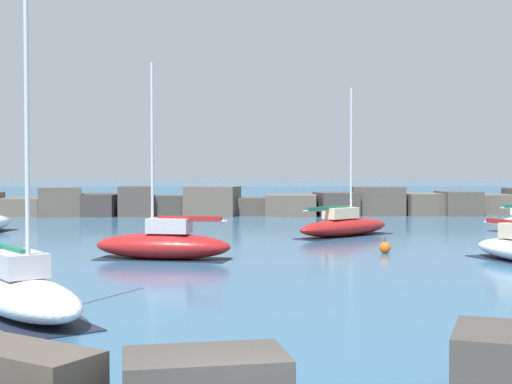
# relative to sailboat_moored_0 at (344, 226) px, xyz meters

# --- Properties ---
(open_sea_beyond) EXTENTS (400.00, 116.00, 0.01)m
(open_sea_beyond) POSITION_rel_sailboat_moored_0_xyz_m (-6.52, 80.83, -0.63)
(open_sea_beyond) COLOR #235175
(open_sea_beyond) RESTS_ON ground
(breakwater_jetty) EXTENTS (60.01, 6.91, 2.55)m
(breakwater_jetty) POSITION_rel_sailboat_moored_0_xyz_m (-5.31, 20.80, 0.39)
(breakwater_jetty) COLOR #423D38
(breakwater_jetty) RESTS_ON ground
(sailboat_moored_0) EXTENTS (6.85, 6.20, 8.79)m
(sailboat_moored_0) POSITION_rel_sailboat_moored_0_xyz_m (0.00, 0.00, 0.00)
(sailboat_moored_0) COLOR maroon
(sailboat_moored_0) RESTS_ON ground
(sailboat_moored_1) EXTENTS (5.35, 6.46, 8.86)m
(sailboat_moored_1) POSITION_rel_sailboat_moored_0_xyz_m (-12.45, -22.51, -0.02)
(sailboat_moored_1) COLOR white
(sailboat_moored_1) RESTS_ON ground
(sailboat_moored_4) EXTENTS (6.38, 3.30, 8.57)m
(sailboat_moored_4) POSITION_rel_sailboat_moored_0_xyz_m (-9.73, -10.55, 0.04)
(sailboat_moored_4) COLOR maroon
(sailboat_moored_4) RESTS_ON ground
(mooring_buoy_orange_near) EXTENTS (0.53, 0.53, 0.73)m
(mooring_buoy_orange_near) POSITION_rel_sailboat_moored_0_xyz_m (0.46, -8.68, -0.37)
(mooring_buoy_orange_near) COLOR #EA5914
(mooring_buoy_orange_near) RESTS_ON ground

